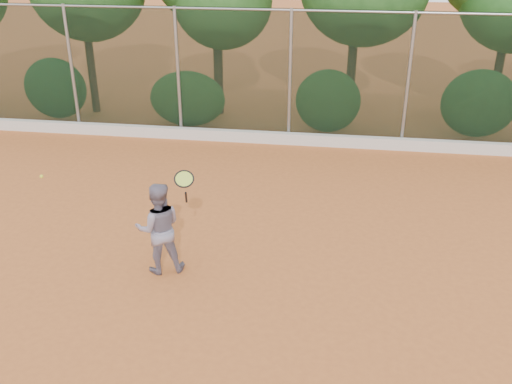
# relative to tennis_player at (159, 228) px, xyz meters

# --- Properties ---
(ground) EXTENTS (80.00, 80.00, 0.00)m
(ground) POSITION_rel_tennis_player_xyz_m (1.52, -0.31, -0.80)
(ground) COLOR #B55E2A
(ground) RESTS_ON ground
(concrete_curb) EXTENTS (24.00, 0.20, 0.30)m
(concrete_curb) POSITION_rel_tennis_player_xyz_m (1.52, 6.51, -0.65)
(concrete_curb) COLOR beige
(concrete_curb) RESTS_ON ground
(tennis_player) EXTENTS (0.94, 0.84, 1.61)m
(tennis_player) POSITION_rel_tennis_player_xyz_m (0.00, 0.00, 0.00)
(tennis_player) COLOR slate
(tennis_player) RESTS_ON ground
(chainlink_fence) EXTENTS (24.09, 0.09, 3.50)m
(chainlink_fence) POSITION_rel_tennis_player_xyz_m (1.52, 6.69, 1.06)
(chainlink_fence) COLOR black
(chainlink_fence) RESTS_ON ground
(tennis_racket) EXTENTS (0.38, 0.35, 0.60)m
(tennis_racket) POSITION_rel_tennis_player_xyz_m (0.48, -0.01, 0.89)
(tennis_racket) COLOR black
(tennis_racket) RESTS_ON ground
(tennis_ball_in_flight) EXTENTS (0.06, 0.06, 0.06)m
(tennis_ball_in_flight) POSITION_rel_tennis_player_xyz_m (-1.94, 0.00, 0.81)
(tennis_ball_in_flight) COLOR yellow
(tennis_ball_in_flight) RESTS_ON ground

